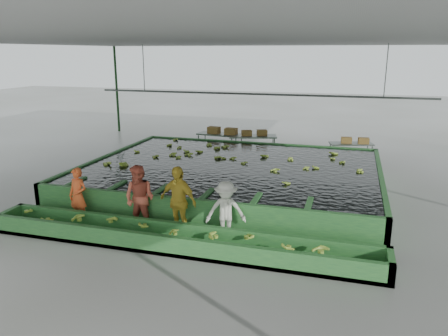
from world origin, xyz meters
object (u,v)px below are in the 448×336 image
(sorting_trough, at_px, (177,239))
(box_stack_left, at_px, (222,134))
(packing_table_left, at_px, (220,143))
(worker_c, at_px, (178,201))
(flotation_tank, at_px, (232,176))
(worker_b, at_px, (140,198))
(packing_table_mid, at_px, (253,146))
(box_stack_mid, at_px, (254,135))
(packing_table_right, at_px, (350,152))
(worker_a, at_px, (78,196))
(box_stack_right, at_px, (355,143))
(worker_d, at_px, (226,211))

(sorting_trough, distance_m, box_stack_left, 10.38)
(packing_table_left, bearing_deg, worker_c, -79.51)
(flotation_tank, height_order, worker_b, worker_b)
(flotation_tank, relative_size, packing_table_mid, 4.66)
(box_stack_mid, bearing_deg, flotation_tank, -86.20)
(flotation_tank, bearing_deg, packing_table_right, 52.98)
(packing_table_left, bearing_deg, packing_table_right, 0.84)
(worker_a, xyz_separation_m, worker_b, (1.90, 0.00, 0.11))
(flotation_tank, bearing_deg, box_stack_left, 110.32)
(worker_b, xyz_separation_m, box_stack_mid, (1.04, 9.32, 0.08))
(packing_table_mid, relative_size, box_stack_right, 1.84)
(worker_c, bearing_deg, packing_table_mid, 104.64)
(worker_b, relative_size, box_stack_right, 1.54)
(flotation_tank, distance_m, packing_table_mid, 5.02)
(worker_a, bearing_deg, sorting_trough, -6.70)
(worker_c, distance_m, box_stack_left, 9.52)
(packing_table_left, relative_size, box_stack_right, 1.80)
(packing_table_mid, bearing_deg, box_stack_left, 177.07)
(worker_b, bearing_deg, flotation_tank, 78.28)
(sorting_trough, bearing_deg, box_stack_left, 100.47)
(packing_table_mid, bearing_deg, packing_table_left, 174.97)
(packing_table_mid, bearing_deg, worker_d, -81.29)
(packing_table_mid, distance_m, box_stack_right, 4.51)
(flotation_tank, relative_size, packing_table_left, 4.75)
(worker_c, bearing_deg, box_stack_mid, 104.23)
(packing_table_left, height_order, packing_table_mid, packing_table_mid)
(worker_d, bearing_deg, box_stack_left, 88.95)
(flotation_tank, xyz_separation_m, sorting_trough, (0.00, -5.10, -0.20))
(sorting_trough, relative_size, box_stack_mid, 8.64)
(sorting_trough, bearing_deg, box_stack_mid, 91.89)
(worker_a, height_order, worker_c, worker_c)
(sorting_trough, xyz_separation_m, worker_b, (-1.37, 0.80, 0.65))
(worker_d, relative_size, packing_table_right, 0.86)
(flotation_tank, xyz_separation_m, worker_a, (-3.28, -4.30, 0.34))
(worker_b, bearing_deg, packing_table_mid, 90.00)
(flotation_tank, bearing_deg, sorting_trough, -90.00)
(worker_d, bearing_deg, worker_a, 161.74)
(worker_b, bearing_deg, sorting_trough, -24.30)
(worker_c, height_order, box_stack_mid, worker_c)
(sorting_trough, xyz_separation_m, box_stack_right, (4.09, 10.32, 0.59))
(box_stack_right, bearing_deg, sorting_trough, -111.65)
(worker_d, relative_size, box_stack_mid, 1.36)
(box_stack_mid, bearing_deg, worker_a, -107.52)
(worker_a, distance_m, worker_b, 1.91)
(worker_c, distance_m, worker_d, 1.30)
(packing_table_right, bearing_deg, packing_table_left, -179.16)
(flotation_tank, xyz_separation_m, box_stack_right, (4.09, 5.22, 0.39))
(sorting_trough, relative_size, box_stack_left, 7.06)
(worker_d, height_order, box_stack_mid, worker_d)
(worker_b, xyz_separation_m, packing_table_mid, (0.97, 9.30, -0.41))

